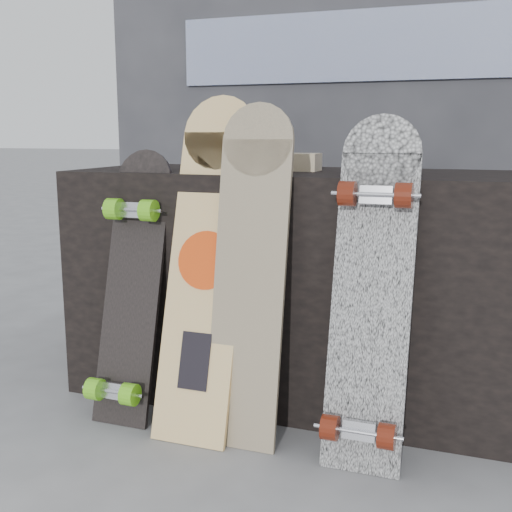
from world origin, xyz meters
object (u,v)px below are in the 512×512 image
at_px(longboard_cascadia, 371,288).
at_px(skateboard_dark, 131,283).
at_px(longboard_celtic, 250,264).
at_px(vendor_table, 304,285).
at_px(longboard_geisha, 207,256).

distance_m(longboard_cascadia, skateboard_dark, 0.79).
bearing_deg(skateboard_dark, longboard_celtic, -2.34).
distance_m(vendor_table, longboard_geisha, 0.44).
distance_m(longboard_celtic, skateboard_dark, 0.43).
bearing_deg(skateboard_dark, vendor_table, 36.98).
bearing_deg(skateboard_dark, longboard_geisha, 2.99).
relative_size(longboard_cascadia, skateboard_dark, 1.12).
relative_size(longboard_geisha, longboard_celtic, 1.03).
relative_size(longboard_celtic, skateboard_dark, 1.16).
xyz_separation_m(longboard_cascadia, skateboard_dark, (-0.79, 0.03, -0.06)).
xyz_separation_m(vendor_table, longboard_cascadia, (0.31, -0.40, 0.11)).
bearing_deg(vendor_table, longboard_geisha, -121.73).
relative_size(longboard_geisha, skateboard_dark, 1.20).
bearing_deg(vendor_table, longboard_celtic, -99.02).
xyz_separation_m(vendor_table, longboard_celtic, (-0.06, -0.38, 0.14)).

